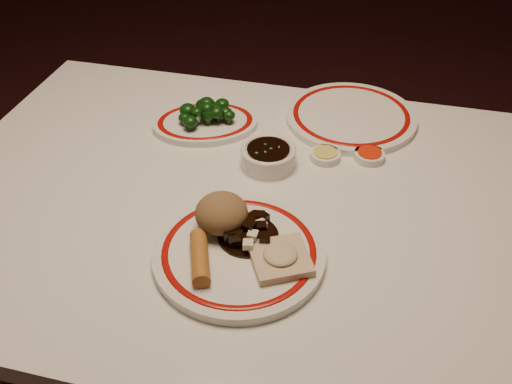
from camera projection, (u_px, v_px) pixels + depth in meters
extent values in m
cube|color=white|center=(235.00, 203.00, 1.12)|extent=(1.20, 0.90, 0.04)
cylinder|color=black|center=(102.00, 189.00, 1.75)|extent=(0.06, 0.06, 0.71)
cylinder|color=black|center=(467.00, 249.00, 1.55)|extent=(0.06, 0.06, 0.71)
cylinder|color=white|center=(239.00, 254.00, 0.97)|extent=(0.34, 0.34, 0.02)
torus|color=#930D07|center=(239.00, 250.00, 0.97)|extent=(0.29, 0.29, 0.00)
ellipsoid|color=brown|center=(222.00, 213.00, 0.99)|extent=(0.09, 0.09, 0.07)
cylinder|color=#AF702B|center=(200.00, 258.00, 0.93)|extent=(0.07, 0.11, 0.03)
cube|color=beige|center=(280.00, 259.00, 0.94)|extent=(0.13, 0.13, 0.01)
ellipsoid|color=beige|center=(280.00, 254.00, 0.93)|extent=(0.06, 0.06, 0.02)
cylinder|color=black|center=(248.00, 236.00, 0.99)|extent=(0.11, 0.11, 0.00)
cube|color=black|center=(246.00, 234.00, 0.98)|extent=(0.02, 0.02, 0.02)
cube|color=black|center=(228.00, 234.00, 0.98)|extent=(0.02, 0.02, 0.02)
cube|color=black|center=(241.00, 240.00, 0.97)|extent=(0.02, 0.02, 0.02)
cube|color=black|center=(236.00, 238.00, 0.96)|extent=(0.02, 0.02, 0.02)
cube|color=black|center=(242.00, 228.00, 0.99)|extent=(0.03, 0.03, 0.02)
cube|color=black|center=(248.00, 232.00, 0.98)|extent=(0.02, 0.02, 0.02)
cube|color=black|center=(265.00, 238.00, 0.96)|extent=(0.02, 0.02, 0.02)
cube|color=black|center=(261.00, 228.00, 0.98)|extent=(0.02, 0.02, 0.02)
cube|color=black|center=(257.00, 237.00, 0.98)|extent=(0.02, 0.02, 0.02)
cube|color=black|center=(254.00, 219.00, 1.01)|extent=(0.03, 0.03, 0.02)
cube|color=black|center=(229.00, 234.00, 0.97)|extent=(0.03, 0.03, 0.02)
cube|color=black|center=(244.00, 226.00, 0.99)|extent=(0.03, 0.03, 0.02)
cube|color=black|center=(250.00, 225.00, 0.98)|extent=(0.03, 0.03, 0.02)
cube|color=black|center=(249.00, 234.00, 0.98)|extent=(0.02, 0.02, 0.02)
cube|color=black|center=(259.00, 217.00, 1.01)|extent=(0.02, 0.02, 0.02)
cube|color=black|center=(236.00, 237.00, 0.97)|extent=(0.02, 0.02, 0.02)
cube|color=black|center=(249.00, 228.00, 0.98)|extent=(0.03, 0.03, 0.02)
cube|color=black|center=(264.00, 218.00, 1.01)|extent=(0.02, 0.02, 0.02)
cube|color=beige|center=(253.00, 235.00, 0.96)|extent=(0.02, 0.02, 0.01)
cube|color=beige|center=(252.00, 221.00, 1.00)|extent=(0.02, 0.02, 0.01)
cube|color=beige|center=(261.00, 224.00, 0.99)|extent=(0.02, 0.02, 0.01)
cube|color=beige|center=(248.00, 244.00, 0.95)|extent=(0.02, 0.02, 0.01)
cube|color=beige|center=(228.00, 228.00, 0.97)|extent=(0.02, 0.02, 0.01)
torus|color=#930D07|center=(205.00, 121.00, 1.29)|extent=(0.27, 0.27, 0.00)
cylinder|color=#23471C|center=(185.00, 123.00, 1.28)|extent=(0.01, 0.01, 0.01)
ellipsoid|color=black|center=(185.00, 118.00, 1.27)|extent=(0.03, 0.03, 0.02)
cylinder|color=#23471C|center=(209.00, 120.00, 1.28)|extent=(0.01, 0.01, 0.02)
ellipsoid|color=black|center=(208.00, 112.00, 1.27)|extent=(0.04, 0.04, 0.03)
cylinder|color=#23471C|center=(222.00, 111.00, 1.31)|extent=(0.01, 0.01, 0.02)
ellipsoid|color=black|center=(222.00, 104.00, 1.30)|extent=(0.03, 0.03, 0.03)
cylinder|color=#23471C|center=(188.00, 117.00, 1.29)|extent=(0.01, 0.01, 0.01)
ellipsoid|color=black|center=(188.00, 110.00, 1.28)|extent=(0.04, 0.04, 0.03)
cylinder|color=#23471C|center=(212.00, 110.00, 1.32)|extent=(0.01, 0.01, 0.01)
ellipsoid|color=black|center=(212.00, 106.00, 1.31)|extent=(0.03, 0.03, 0.02)
cylinder|color=#23471C|center=(208.00, 122.00, 1.27)|extent=(0.01, 0.01, 0.01)
ellipsoid|color=black|center=(208.00, 116.00, 1.27)|extent=(0.03, 0.03, 0.02)
cylinder|color=#23471C|center=(205.00, 112.00, 1.31)|extent=(0.01, 0.01, 0.01)
ellipsoid|color=black|center=(204.00, 105.00, 1.30)|extent=(0.04, 0.04, 0.03)
cylinder|color=#23471C|center=(213.00, 115.00, 1.30)|extent=(0.01, 0.01, 0.01)
ellipsoid|color=black|center=(213.00, 109.00, 1.29)|extent=(0.03, 0.03, 0.03)
cylinder|color=#23471C|center=(191.00, 128.00, 1.26)|extent=(0.01, 0.01, 0.01)
ellipsoid|color=black|center=(190.00, 122.00, 1.25)|extent=(0.03, 0.03, 0.03)
cylinder|color=#23471C|center=(208.00, 120.00, 1.28)|extent=(0.01, 0.01, 0.01)
ellipsoid|color=black|center=(208.00, 114.00, 1.27)|extent=(0.03, 0.03, 0.03)
cylinder|color=#23471C|center=(207.00, 117.00, 1.29)|extent=(0.01, 0.01, 0.02)
ellipsoid|color=black|center=(207.00, 109.00, 1.28)|extent=(0.04, 0.04, 0.03)
cylinder|color=#23471C|center=(208.00, 119.00, 1.28)|extent=(0.01, 0.01, 0.02)
ellipsoid|color=black|center=(208.00, 111.00, 1.27)|extent=(0.04, 0.04, 0.03)
cylinder|color=#23471C|center=(226.00, 118.00, 1.28)|extent=(0.01, 0.01, 0.01)
ellipsoid|color=black|center=(226.00, 112.00, 1.27)|extent=(0.03, 0.03, 0.02)
cylinder|color=#23471C|center=(219.00, 119.00, 1.28)|extent=(0.01, 0.01, 0.01)
ellipsoid|color=black|center=(218.00, 113.00, 1.27)|extent=(0.03, 0.03, 0.02)
cylinder|color=#23471C|center=(229.00, 121.00, 1.28)|extent=(0.01, 0.01, 0.01)
ellipsoid|color=black|center=(229.00, 115.00, 1.27)|extent=(0.03, 0.03, 0.02)
cylinder|color=#23471C|center=(203.00, 112.00, 1.30)|extent=(0.01, 0.01, 0.01)
ellipsoid|color=black|center=(203.00, 105.00, 1.29)|extent=(0.03, 0.03, 0.03)
ellipsoid|color=black|center=(207.00, 108.00, 1.26)|extent=(0.03, 0.03, 0.02)
ellipsoid|color=black|center=(207.00, 103.00, 1.29)|extent=(0.04, 0.04, 0.03)
ellipsoid|color=black|center=(217.00, 112.00, 1.26)|extent=(0.03, 0.03, 0.03)
ellipsoid|color=black|center=(197.00, 112.00, 1.25)|extent=(0.03, 0.03, 0.02)
cylinder|color=white|center=(268.00, 158.00, 1.17)|extent=(0.11, 0.11, 0.04)
cylinder|color=black|center=(268.00, 149.00, 1.16)|extent=(0.09, 0.09, 0.00)
cylinder|color=white|center=(369.00, 156.00, 1.20)|extent=(0.06, 0.06, 0.02)
cylinder|color=red|center=(370.00, 152.00, 1.19)|extent=(0.05, 0.05, 0.00)
cylinder|color=white|center=(325.00, 156.00, 1.20)|extent=(0.06, 0.06, 0.02)
cylinder|color=#DBC95A|center=(325.00, 152.00, 1.19)|extent=(0.05, 0.05, 0.00)
cylinder|color=white|center=(351.00, 117.00, 1.32)|extent=(0.33, 0.33, 0.02)
torus|color=#930D07|center=(351.00, 114.00, 1.31)|extent=(0.28, 0.28, 0.00)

